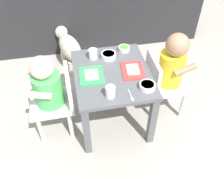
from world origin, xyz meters
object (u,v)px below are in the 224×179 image
object	(u,v)px
water_cup_left	(93,55)
dog	(69,46)
dining_table	(112,82)
veggie_bowl_far	(124,48)
water_cup_right	(110,92)
food_tray_right	(133,70)
seated_child_right	(170,67)
veggie_bowl_near	(108,55)
seated_child_left	(50,88)
spoon_by_left_tray	(131,96)
cereal_bowl_right_side	(147,86)
food_tray_left	(92,75)

from	to	relation	value
water_cup_left	dog	bearing A→B (deg)	106.05
dining_table	veggie_bowl_far	size ratio (longest dim) A/B	7.07
water_cup_right	food_tray_right	bearing A→B (deg)	47.02
dining_table	seated_child_right	size ratio (longest dim) A/B	0.87
food_tray_right	veggie_bowl_near	size ratio (longest dim) A/B	1.99
dining_table	dog	size ratio (longest dim) A/B	1.25
food_tray_right	veggie_bowl_far	world-z (taller)	veggie_bowl_far
seated_child_left	veggie_bowl_far	distance (m)	0.60
dining_table	spoon_by_left_tray	size ratio (longest dim) A/B	5.84
seated_child_left	water_cup_right	xyz separation A→B (m)	(0.35, -0.19, 0.08)
dining_table	water_cup_right	world-z (taller)	water_cup_right
seated_child_right	spoon_by_left_tray	xyz separation A→B (m)	(-0.34, -0.25, 0.03)
water_cup_left	veggie_bowl_far	world-z (taller)	water_cup_left
cereal_bowl_right_side	spoon_by_left_tray	xyz separation A→B (m)	(-0.11, -0.05, -0.02)
dog	water_cup_left	xyz separation A→B (m)	(0.16, -0.54, 0.26)
seated_child_right	food_tray_right	world-z (taller)	seated_child_right
dining_table	food_tray_left	bearing A→B (deg)	-174.53
dog	water_cup_right	xyz separation A→B (m)	(0.20, -0.93, 0.27)
veggie_bowl_near	veggie_bowl_far	bearing A→B (deg)	26.77
food_tray_right	cereal_bowl_right_side	xyz separation A→B (m)	(0.04, -0.18, 0.01)
veggie_bowl_near	spoon_by_left_tray	world-z (taller)	veggie_bowl_near
water_cup_left	veggie_bowl_far	bearing A→B (deg)	11.77
seated_child_left	food_tray_left	world-z (taller)	seated_child_left
food_tray_right	cereal_bowl_right_side	size ratio (longest dim) A/B	2.08
food_tray_right	seated_child_left	bearing A→B (deg)	-178.96
seated_child_right	water_cup_left	xyz separation A→B (m)	(-0.50, 0.17, 0.05)
seated_child_left	food_tray_left	size ratio (longest dim) A/B	3.34
water_cup_left	water_cup_right	distance (m)	0.39
seated_child_left	food_tray_right	distance (m)	0.54
seated_child_left	veggie_bowl_near	world-z (taller)	seated_child_left
spoon_by_left_tray	water_cup_right	bearing A→B (deg)	167.81
veggie_bowl_far	spoon_by_left_tray	bearing A→B (deg)	-98.44
dining_table	water_cup_left	world-z (taller)	water_cup_left
water_cup_left	veggie_bowl_near	world-z (taller)	water_cup_left
veggie_bowl_near	spoon_by_left_tray	bearing A→B (deg)	-81.88
seated_child_right	food_tray_left	size ratio (longest dim) A/B	3.51
water_cup_left	cereal_bowl_right_side	xyz separation A→B (m)	(0.28, -0.36, -0.01)
dining_table	dog	bearing A→B (deg)	109.46
food_tray_right	veggie_bowl_near	xyz separation A→B (m)	(-0.13, 0.17, 0.01)
veggie_bowl_far	dog	bearing A→B (deg)	128.07
seated_child_right	veggie_bowl_near	distance (m)	0.43
spoon_by_left_tray	dining_table	bearing A→B (deg)	105.08
dog	cereal_bowl_right_side	size ratio (longest dim) A/B	4.78
seated_child_right	veggie_bowl_far	xyz separation A→B (m)	(-0.27, 0.21, 0.04)
water_cup_left	food_tray_left	bearing A→B (deg)	-101.22
food_tray_right	veggie_bowl_near	world-z (taller)	veggie_bowl_near
veggie_bowl_near	water_cup_left	bearing A→B (deg)	171.68
cereal_bowl_right_side	seated_child_right	bearing A→B (deg)	40.78
dining_table	seated_child_right	world-z (taller)	seated_child_right
dining_table	spoon_by_left_tray	distance (m)	0.26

